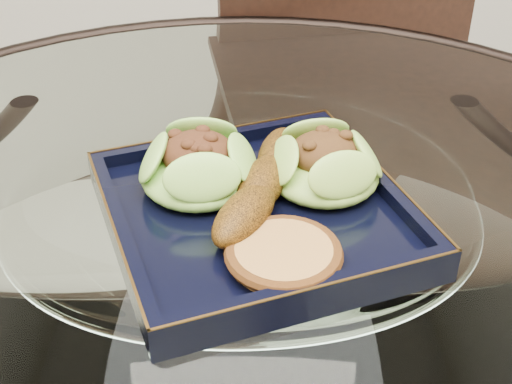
{
  "coord_description": "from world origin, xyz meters",
  "views": [
    {
      "loc": [
        0.01,
        -0.53,
        1.18
      ],
      "look_at": [
        0.01,
        0.01,
        0.8
      ],
      "focal_mm": 50.0,
      "sensor_mm": 36.0,
      "label": 1
    }
  ],
  "objects": [
    {
      "name": "dining_table",
      "position": [
        -0.0,
        -0.0,
        0.6
      ],
      "size": [
        1.13,
        1.13,
        0.77
      ],
      "color": "white",
      "rests_on": "ground"
    },
    {
      "name": "lettuce_wrap_left",
      "position": [
        -0.04,
        0.05,
        0.8
      ],
      "size": [
        0.15,
        0.15,
        0.04
      ],
      "primitive_type": "ellipsoid",
      "rotation": [
        0.0,
        0.0,
        -0.37
      ],
      "color": "#64AC31",
      "rests_on": "navy_plate"
    },
    {
      "name": "dining_chair",
      "position": [
        0.19,
        0.49,
        0.59
      ],
      "size": [
        0.53,
        0.53,
        1.06
      ],
      "rotation": [
        0.0,
        0.0,
        0.17
      ],
      "color": "black",
      "rests_on": "ground"
    },
    {
      "name": "roasted_plantain",
      "position": [
        0.02,
        0.03,
        0.8
      ],
      "size": [
        0.1,
        0.2,
        0.04
      ],
      "primitive_type": "ellipsoid",
      "rotation": [
        0.0,
        0.0,
        1.25
      ],
      "color": "#6A3E0B",
      "rests_on": "navy_plate"
    },
    {
      "name": "navy_plate",
      "position": [
        0.01,
        0.01,
        0.77
      ],
      "size": [
        0.35,
        0.35,
        0.02
      ],
      "primitive_type": "cube",
      "rotation": [
        0.0,
        0.0,
        0.35
      ],
      "color": "black",
      "rests_on": "dining_table"
    },
    {
      "name": "crumb_patty",
      "position": [
        0.04,
        -0.07,
        0.79
      ],
      "size": [
        0.1,
        0.1,
        0.02
      ],
      "primitive_type": "cylinder",
      "rotation": [
        0.0,
        0.0,
        -0.2
      ],
      "color": "#BF893F",
      "rests_on": "navy_plate"
    },
    {
      "name": "lettuce_wrap_right",
      "position": [
        0.08,
        0.05,
        0.8
      ],
      "size": [
        0.13,
        0.13,
        0.04
      ],
      "primitive_type": "ellipsoid",
      "rotation": [
        0.0,
        0.0,
        -0.2
      ],
      "color": "#79B033",
      "rests_on": "navy_plate"
    }
  ]
}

